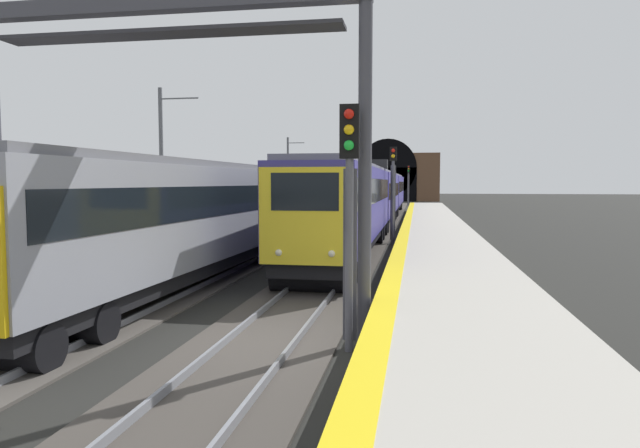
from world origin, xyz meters
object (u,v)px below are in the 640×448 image
train_main_approaching (376,195)px  railway_signal_mid (393,188)px  railway_signal_near (349,203)px  railway_signal_far (408,182)px  overhead_signal_gantry (168,82)px  catenary_mast_far (162,164)px  catenary_mast_near (288,175)px  train_adjacent_platform (310,197)px

train_main_approaching → railway_signal_mid: (-12.81, -1.83, 0.67)m
train_main_approaching → railway_signal_near: (-32.61, -1.83, 0.56)m
railway_signal_mid → railway_signal_far: size_ratio=0.91×
overhead_signal_gantry → catenary_mast_far: (17.45, 8.46, -1.17)m
railway_signal_mid → catenary_mast_far: bearing=-81.3°
railway_signal_mid → railway_signal_far: railway_signal_far is taller
railway_signal_mid → overhead_signal_gantry: size_ratio=0.61×
railway_signal_near → railway_signal_far: (70.59, -0.00, 0.49)m
railway_signal_near → catenary_mast_near: (48.33, 12.44, 1.21)m
train_main_approaching → catenary_mast_far: catenary_mast_far is taller
railway_signal_near → railway_signal_far: railway_signal_far is taller
train_adjacent_platform → catenary_mast_far: catenary_mast_far is taller
railway_signal_far → catenary_mast_near: catenary_mast_near is taller
catenary_mast_far → train_main_approaching: bearing=-35.8°
railway_signal_far → catenary_mast_near: (-22.26, 12.44, 0.72)m
train_main_approaching → catenary_mast_near: catenary_mast_near is taller
train_main_approaching → railway_signal_far: railway_signal_far is taller
train_adjacent_platform → railway_signal_far: 43.35m
train_main_approaching → railway_signal_mid: size_ratio=10.57×
train_adjacent_platform → railway_signal_near: size_ratio=12.63×
catenary_mast_near → catenary_mast_far: 30.44m
railway_signal_mid → railway_signal_far: 50.80m
train_adjacent_platform → catenary_mast_near: bearing=-161.6°
railway_signal_mid → catenary_mast_far: catenary_mast_far is taller
railway_signal_near → overhead_signal_gantry: 4.74m
overhead_signal_gantry → catenary_mast_near: size_ratio=1.07×
train_adjacent_platform → overhead_signal_gantry: (-27.25, -2.15, 3.21)m
overhead_signal_gantry → catenary_mast_far: 19.43m
train_adjacent_platform → catenary_mast_far: size_ratio=7.30×
train_main_approaching → catenary_mast_far: size_ratio=6.60×
catenary_mast_far → railway_signal_near: bearing=-145.2°
train_main_approaching → train_adjacent_platform: bearing=-41.1°
railway_signal_mid → overhead_signal_gantry: 19.91m
train_main_approaching → train_adjacent_platform: (-4.92, 4.29, -0.09)m
train_adjacent_platform → railway_signal_far: bearing=173.3°
catenary_mast_near → railway_signal_near: bearing=-165.6°
railway_signal_far → catenary_mast_near: bearing=-29.2°
railway_signal_mid → catenary_mast_far: 12.64m
catenary_mast_near → overhead_signal_gantry: bearing=-170.0°
railway_signal_near → railway_signal_mid: bearing=-180.0°
train_main_approaching → railway_signal_mid: bearing=8.1°
overhead_signal_gantry → railway_signal_mid: bearing=-11.6°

